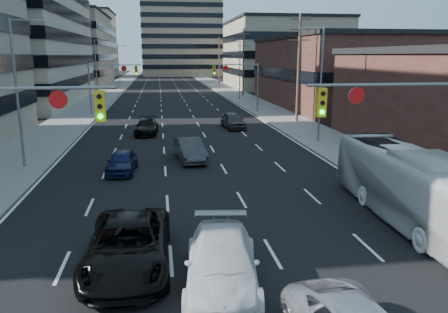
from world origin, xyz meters
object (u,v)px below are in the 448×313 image
at_px(black_pickup, 128,245).
at_px(sedan_blue, 122,162).
at_px(transit_bus, 413,187).
at_px(white_van, 222,263).

height_order(black_pickup, sedan_blue, black_pickup).
xyz_separation_m(black_pickup, transit_bus, (11.58, 2.54, 0.73)).
height_order(white_van, transit_bus, transit_bus).
distance_m(white_van, sedan_blue, 14.66).
distance_m(black_pickup, transit_bus, 11.88).
relative_size(white_van, sedan_blue, 1.36).
bearing_deg(transit_bus, black_pickup, -164.69).
bearing_deg(transit_bus, sedan_blue, 145.13).
height_order(white_van, sedan_blue, white_van).
bearing_deg(sedan_blue, black_pickup, -80.23).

